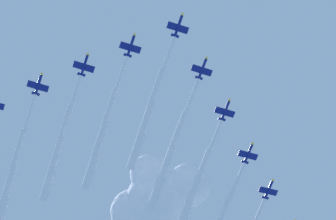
# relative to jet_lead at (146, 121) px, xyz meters

# --- Properties ---
(jet_lead) EXTENTS (47.13, 51.31, 3.96)m
(jet_lead) POSITION_rel_jet_lead_xyz_m (0.00, 0.00, 0.00)
(jet_lead) COLOR navy
(jet_port_inner) EXTENTS (50.86, 54.07, 3.91)m
(jet_port_inner) POSITION_rel_jet_lead_xyz_m (-0.75, 21.50, 2.50)
(jet_port_inner) COLOR navy
(jet_starboard_inner) EXTENTS (48.10, 52.10, 4.01)m
(jet_starboard_inner) POSITION_rel_jet_lead_xyz_m (-20.35, 0.11, 0.14)
(jet_starboard_inner) COLOR navy
(jet_port_mid) EXTENTS (47.09, 50.75, 3.95)m
(jet_port_mid) POSITION_rel_jet_lead_xyz_m (3.39, 38.98, 2.68)
(jet_port_mid) COLOR navy
(jet_starboard_mid) EXTENTS (47.00, 50.21, 3.92)m
(jet_starboard_mid) POSITION_rel_jet_lead_xyz_m (-39.39, -1.48, 0.44)
(jet_starboard_mid) COLOR navy
(jet_starboard_outer) EXTENTS (53.18, 56.12, 3.90)m
(jet_starboard_outer) POSITION_rel_jet_lead_xyz_m (-63.15, 2.00, -0.14)
(jet_starboard_outer) COLOR navy
(cloud_puff) EXTENTS (49.79, 36.00, 30.12)m
(cloud_puff) POSITION_rel_jet_lead_xyz_m (-14.53, 42.65, 23.47)
(cloud_puff) COLOR white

